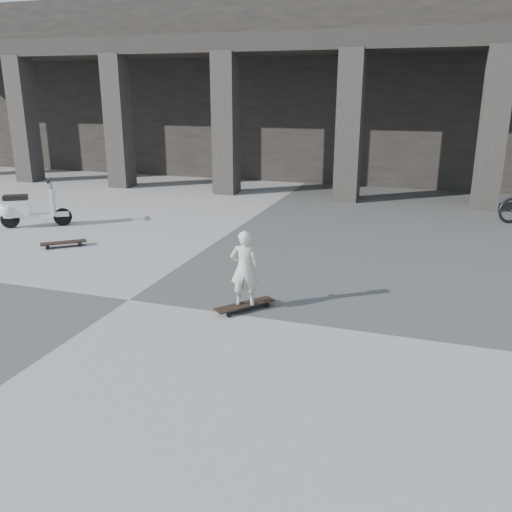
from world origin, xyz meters
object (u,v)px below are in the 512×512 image
(child, at_px, (244,268))
(skateboard_spare, at_px, (64,243))
(longboard, at_px, (245,305))
(scooter, at_px, (23,209))

(child, bearing_deg, skateboard_spare, -39.02)
(longboard, relative_size, scooter, 0.61)
(child, distance_m, scooter, 6.96)
(skateboard_spare, bearing_deg, child, -62.53)
(child, xyz_separation_m, scooter, (-6.31, 2.94, -0.20))
(longboard, distance_m, skateboard_spare, 4.83)
(longboard, relative_size, skateboard_spare, 1.05)
(skateboard_spare, bearing_deg, scooter, 110.29)
(skateboard_spare, distance_m, child, 4.86)
(skateboard_spare, xyz_separation_m, scooter, (-1.85, 1.07, 0.34))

